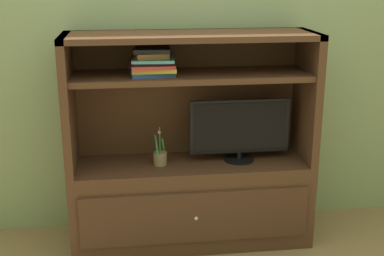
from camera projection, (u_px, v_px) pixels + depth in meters
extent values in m
cube|color=#8C9E6B|center=(184.00, 28.00, 3.47)|extent=(6.00, 0.10, 2.80)
cube|color=#4C2D1C|center=(191.00, 201.00, 3.47)|extent=(1.57, 0.46, 0.56)
cube|color=#462A19|center=(196.00, 217.00, 3.24)|extent=(1.45, 0.02, 0.34)
sphere|color=silver|center=(196.00, 218.00, 3.23)|extent=(0.02, 0.02, 0.02)
cube|color=#4C2D1C|center=(68.00, 104.00, 3.17)|extent=(0.05, 0.46, 0.84)
cube|color=#4C2D1C|center=(307.00, 96.00, 3.35)|extent=(0.05, 0.46, 0.84)
cube|color=#4C2D1C|center=(187.00, 92.00, 3.47)|extent=(1.57, 0.02, 0.84)
cube|color=#4C2D1C|center=(191.00, 36.00, 3.14)|extent=(1.57, 0.46, 0.04)
cube|color=#4C2D1C|center=(191.00, 76.00, 3.22)|extent=(1.47, 0.41, 0.04)
cylinder|color=black|center=(239.00, 159.00, 3.42)|extent=(0.20, 0.20, 0.01)
cylinder|color=black|center=(239.00, 155.00, 3.41)|extent=(0.03, 0.03, 0.05)
cube|color=black|center=(240.00, 126.00, 3.35)|extent=(0.66, 0.02, 0.36)
cube|color=black|center=(240.00, 127.00, 3.34)|extent=(0.61, 0.00, 0.32)
cylinder|color=#8C7251|center=(160.00, 158.00, 3.33)|extent=(0.09, 0.09, 0.09)
cylinder|color=#3D6B33|center=(160.00, 140.00, 3.29)|extent=(0.01, 0.01, 0.17)
cube|color=#2D7A38|center=(163.00, 145.00, 3.30)|extent=(0.03, 0.08, 0.12)
cube|color=#2D7A38|center=(157.00, 145.00, 3.30)|extent=(0.02, 0.12, 0.10)
sphere|color=#C6729E|center=(159.00, 132.00, 3.28)|extent=(0.02, 0.02, 0.02)
cube|color=#2D519E|center=(152.00, 72.00, 3.17)|extent=(0.28, 0.28, 0.03)
cube|color=gold|center=(153.00, 67.00, 3.18)|extent=(0.27, 0.32, 0.03)
cube|color=red|center=(151.00, 64.00, 3.16)|extent=(0.27, 0.34, 0.02)
cube|color=black|center=(151.00, 61.00, 3.15)|extent=(0.22, 0.27, 0.02)
cube|color=teal|center=(154.00, 58.00, 3.15)|extent=(0.27, 0.34, 0.02)
cube|color=#A56638|center=(150.00, 54.00, 3.15)|extent=(0.21, 0.29, 0.03)
cube|color=black|center=(152.00, 49.00, 3.14)|extent=(0.23, 0.27, 0.03)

